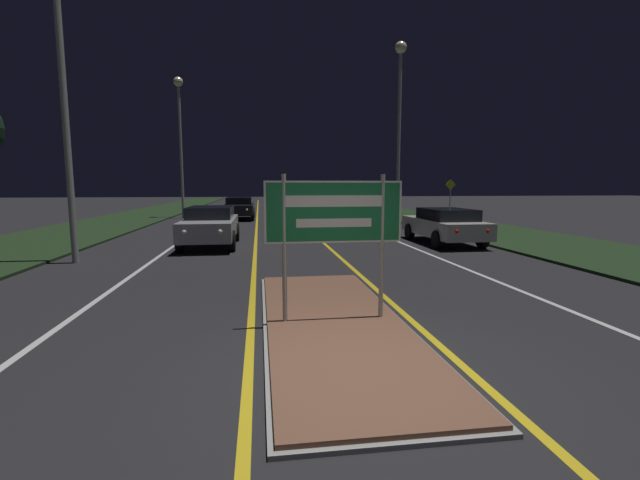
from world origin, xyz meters
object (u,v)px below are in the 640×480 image
streetlight_left_near (57,9)px  streetlight_left_far (180,122)px  highway_sign (334,218)px  car_receding_3 (293,199)px  car_receding_0 (444,225)px  car_receding_1 (331,211)px  car_approaching_0 (211,225)px  warning_sign (450,197)px  streetlight_right_near (400,100)px  car_receding_2 (303,203)px  car_approaching_1 (239,207)px

streetlight_left_near → streetlight_left_far: streetlight_left_near is taller
highway_sign → car_receding_3: bearing=86.3°
car_receding_0 → car_receding_1: (-2.94, 8.10, 0.06)m
car_approaching_0 → warning_sign: 14.20m
streetlight_left_near → car_receding_0: (12.01, 2.44, -6.04)m
streetlight_right_near → car_receding_2: (-3.80, 13.00, -5.91)m
streetlight_left_far → warning_sign: 17.65m
car_approaching_0 → car_receding_2: bearing=74.8°
streetlight_left_far → warning_sign: (15.60, -6.78, -4.73)m
streetlight_left_far → car_approaching_1: 6.81m
car_receding_0 → car_approaching_0: (-8.61, 0.56, 0.05)m
highway_sign → warning_sign: size_ratio=0.92×
streetlight_left_near → streetlight_right_near: size_ratio=1.12×
streetlight_right_near → car_receding_3: bearing=98.6°
streetlight_right_near → car_receding_1: streetlight_right_near is taller
car_receding_2 → car_approaching_0: 20.37m
highway_sign → car_approaching_0: highway_sign is taller
streetlight_left_near → streetlight_left_far: 16.80m
warning_sign → highway_sign: bearing=-120.0°
car_receding_2 → car_approaching_1: size_ratio=0.95×
highway_sign → car_approaching_1: size_ratio=0.48×
streetlight_left_near → streetlight_left_far: (0.12, 16.79, -0.47)m
car_receding_0 → car_approaching_0: 8.63m
streetlight_right_near → car_receding_3: streetlight_right_near is taller
car_receding_0 → car_approaching_1: car_approaching_1 is taller
car_approaching_0 → warning_sign: size_ratio=1.84×
car_receding_2 → car_receding_3: car_receding_2 is taller
warning_sign → car_receding_0: bearing=-116.1°
highway_sign → car_receding_1: size_ratio=0.46×
streetlight_left_near → streetlight_right_near: bearing=37.6°
streetlight_left_far → car_receding_3: size_ratio=2.19×
car_receding_2 → car_receding_3: bearing=89.5°
car_receding_0 → highway_sign: bearing=-123.2°
streetlight_right_near → car_receding_3: (-3.70, 24.49, -5.92)m
streetlight_left_near → car_receding_3: (8.85, 34.14, -6.04)m
streetlight_left_far → car_receding_0: bearing=-50.4°
streetlight_left_far → car_receding_1: (8.95, -6.26, -5.51)m
car_receding_1 → car_approaching_1: car_receding_1 is taller
streetlight_left_far → car_approaching_0: 15.22m
streetlight_right_near → warning_sign: streetlight_right_near is taller
streetlight_left_near → car_receding_0: streetlight_left_near is taller
highway_sign → car_receding_0: (5.74, 8.77, -0.96)m
streetlight_right_near → highway_sign: bearing=-111.5°
streetlight_right_near → car_receding_1: size_ratio=1.99×
car_receding_1 → car_receding_3: size_ratio=1.16×
highway_sign → car_receding_0: bearing=56.8°
car_receding_0 → car_receding_2: 20.47m
streetlight_left_far → car_receding_2: size_ratio=2.06×
streetlight_left_near → warning_sign: streetlight_left_near is taller
car_receding_2 → streetlight_left_near: bearing=-111.1°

